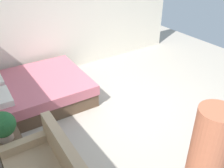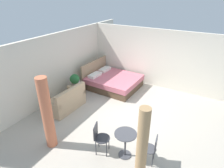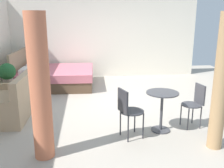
% 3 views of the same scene
% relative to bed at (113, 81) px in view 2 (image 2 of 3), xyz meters
% --- Properties ---
extents(ground_plane, '(8.41, 9.26, 0.02)m').
position_rel_bed_xyz_m(ground_plane, '(-1.56, -1.60, -0.29)').
color(ground_plane, '#B2A899').
extents(wall_back, '(8.41, 0.12, 2.56)m').
position_rel_bed_xyz_m(wall_back, '(-1.56, 1.53, 1.00)').
color(wall_back, silver).
rests_on(wall_back, ground).
extents(wall_right, '(0.12, 6.26, 2.56)m').
position_rel_bed_xyz_m(wall_right, '(1.14, -1.60, 1.00)').
color(wall_right, silver).
rests_on(wall_right, ground).
extents(bed, '(1.92, 2.22, 1.07)m').
position_rel_bed_xyz_m(bed, '(0.00, 0.00, 0.00)').
color(bed, brown).
rests_on(bed, ground).
extents(couch, '(1.44, 0.86, 0.90)m').
position_rel_bed_xyz_m(couch, '(-2.40, 0.61, 0.01)').
color(couch, tan).
rests_on(couch, ground).
extents(nightstand, '(0.54, 0.39, 0.50)m').
position_rel_bed_xyz_m(nightstand, '(-1.39, 0.87, -0.04)').
color(nightstand, brown).
rests_on(nightstand, ground).
extents(potted_plant, '(0.40, 0.40, 0.48)m').
position_rel_bed_xyz_m(potted_plant, '(-1.49, 0.89, 0.48)').
color(potted_plant, tan).
rests_on(potted_plant, nightstand).
extents(vase, '(0.13, 0.13, 0.19)m').
position_rel_bed_xyz_m(vase, '(-1.27, 0.91, 0.31)').
color(vase, silver).
rests_on(vase, nightstand).
extents(balcony_table, '(0.58, 0.58, 0.73)m').
position_rel_bed_xyz_m(balcony_table, '(-3.33, -2.29, 0.22)').
color(balcony_table, '#3F3F44').
rests_on(balcony_table, ground).
extents(cafe_chair_near_window, '(0.43, 0.43, 0.82)m').
position_rel_bed_xyz_m(cafe_chair_near_window, '(-3.22, -2.96, 0.22)').
color(cafe_chair_near_window, '#3F3F44').
rests_on(cafe_chair_near_window, ground).
extents(cafe_chair_near_couch, '(0.52, 0.52, 0.88)m').
position_rel_bed_xyz_m(cafe_chair_near_couch, '(-3.56, -1.63, 0.25)').
color(cafe_chair_near_couch, '#2D2D33').
rests_on(cafe_chair_near_couch, ground).
extents(curtain_left, '(0.23, 0.23, 2.11)m').
position_rel_bed_xyz_m(curtain_left, '(-4.01, -2.97, 0.77)').
color(curtain_left, tan).
rests_on(curtain_left, ground).
extents(curtain_right, '(0.29, 0.29, 2.11)m').
position_rel_bed_xyz_m(curtain_right, '(-4.01, -0.30, 0.77)').
color(curtain_right, '#D1704C').
rests_on(curtain_right, ground).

